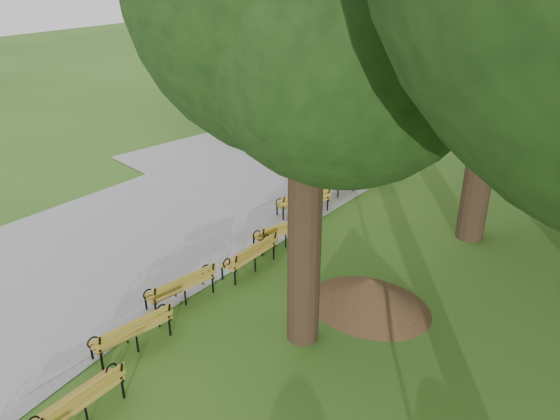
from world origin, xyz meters
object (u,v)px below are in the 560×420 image
Objects in this scene: person at (320,166)px; bench_6 at (303,201)px; dirt_mound at (370,292)px; bench_8 at (371,169)px; kiosk at (269,97)px; bench_7 at (334,185)px; lamp_post at (354,96)px; bench_1 at (77,401)px; bench_2 at (131,330)px; bench_4 at (248,255)px; bench_9 at (387,152)px; bench_3 at (180,286)px; bench_5 at (281,231)px.

bench_6 is at bearing -160.26° from person.
dirt_mound is 1.35× the size of bench_6.
kiosk is at bearing -114.91° from bench_8.
kiosk is at bearing -118.66° from bench_7.
dirt_mound is 5.45m from bench_6.
bench_1 is at bearing -78.03° from lamp_post.
kiosk is 5.85m from lamp_post.
bench_7 is 1.00× the size of bench_8.
bench_1 is 1.00× the size of bench_2.
bench_4 and bench_9 have the same top height.
bench_6 is 6.18m from bench_9.
bench_2 is at bearing -79.71° from lamp_post.
kiosk is 2.33× the size of bench_7.
person is 5.88m from bench_4.
bench_9 is (1.69, -0.02, -2.05)m from lamp_post.
bench_3 is at bearing 1.26° from bench_8.
bench_4 is 1.00× the size of bench_8.
dirt_mound is at bearing 28.56° from bench_8.
bench_2 is 14.03m from bench_9.
kiosk is 17.55m from bench_2.
person is 4.69m from lamp_post.
lamp_post is (5.54, -1.53, 1.11)m from kiosk.
kiosk is 2.33× the size of bench_9.
bench_6 reaches higher than dirt_mound.
bench_3 and bench_9 have the same top height.
kiosk is 2.33× the size of bench_6.
bench_7 is (-0.60, 3.93, 0.00)m from bench_5.
lamp_post reaches higher than bench_6.
bench_3 is at bearing -169.33° from person.
bench_7 is (0.08, 1.80, 0.00)m from bench_6.
lamp_post reaches higher than bench_4.
bench_8 is (-1.27, 13.73, 0.00)m from bench_1.
bench_8 is (-0.43, 11.80, 0.00)m from bench_2.
person is 7.20m from dirt_mound.
bench_2 is at bearing 33.82° from bench_6.
bench_4 is 1.00× the size of bench_6.
bench_2 is at bearing 19.13° from bench_5.
bench_1 and bench_6 have the same top height.
bench_9 is at bearing -24.84° from kiosk.
kiosk is 2.33× the size of bench_4.
lamp_post is 3.69m from bench_8.
bench_8 is (0.42, 3.98, 0.00)m from bench_6.
bench_8 is at bearing -168.98° from bench_3.
bench_6 is 1.00× the size of bench_9.
lamp_post is 1.85× the size of bench_1.
bench_1 is 2.10m from bench_2.
bench_6 is at bearing -164.93° from bench_3.
bench_5 is at bearing 45.52° from bench_6.
bench_6 is (0.56, -1.92, -0.52)m from person.
bench_5 and bench_8 have the same top height.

